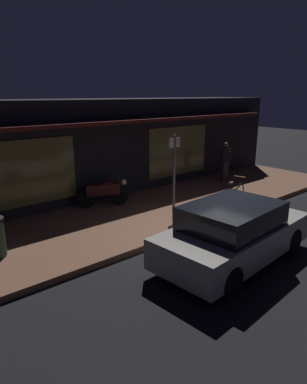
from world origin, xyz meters
name	(u,v)px	position (x,y,z in m)	size (l,w,h in m)	color
ground_plane	(224,243)	(0.00, 0.00, 0.00)	(60.00, 60.00, 0.00)	black
sidewalk_slab	(150,212)	(0.00, 3.00, 0.07)	(18.00, 4.00, 0.15)	brown
storefront_building	(94,147)	(0.00, 6.39, 1.80)	(18.00, 3.30, 3.60)	black
motorcycle	(104,192)	(-0.93, 4.30, 0.65)	(1.61, 0.85, 0.97)	black
bicycle_parked	(234,195)	(2.47, 1.56, 0.51)	(1.63, 0.50, 0.91)	black
person_bystander	(225,161)	(4.88, 3.84, 1.03)	(0.42, 0.61, 1.67)	#28232D
sign_post	(174,167)	(0.74, 2.68, 1.51)	(0.44, 0.09, 2.40)	#47474C
parked_car_near	(234,233)	(-0.65, -0.74, 0.70)	(4.21, 2.02, 1.42)	black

